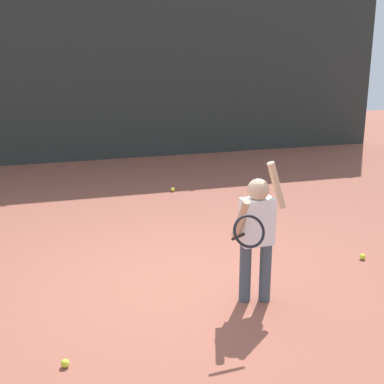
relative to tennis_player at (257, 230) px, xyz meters
name	(u,v)px	position (x,y,z in m)	size (l,w,h in m)	color
ground_plane	(166,282)	(-0.72, 0.63, -0.73)	(20.00, 20.00, 0.00)	brown
back_fence_windscreen	(96,61)	(-0.72, 6.29, 1.18)	(11.77, 0.08, 3.81)	#282D2B
fence_post_2	(95,56)	(-0.72, 6.35, 1.25)	(0.09, 0.09, 3.96)	slate
fence_post_3	(238,54)	(2.15, 6.35, 1.25)	(0.09, 0.09, 3.96)	slate
fence_post_4	(363,53)	(5.02, 6.35, 1.25)	(0.09, 0.09, 3.96)	slate
tennis_player	(257,230)	(0.00, 0.00, 0.00)	(0.69, 0.61, 1.35)	#3F4C59
tennis_ball_0	(363,257)	(1.55, 0.58, -0.69)	(0.07, 0.07, 0.07)	#CCE033
tennis_ball_2	(65,363)	(-1.80, -0.59, -0.69)	(0.07, 0.07, 0.07)	#CCE033
tennis_ball_3	(173,190)	(0.13, 3.74, -0.69)	(0.07, 0.07, 0.07)	#CCE033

